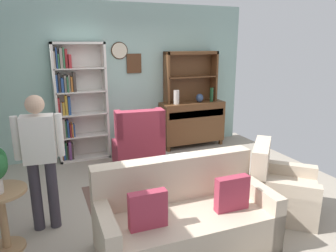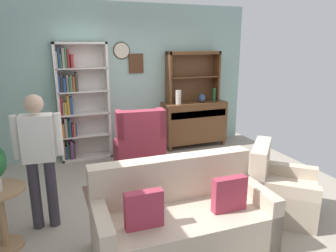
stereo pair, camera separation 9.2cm
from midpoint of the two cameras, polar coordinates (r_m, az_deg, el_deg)
ground_plane at (r=4.57m, az=0.33°, el=-12.45°), size 5.40×4.60×0.02m
wall_back at (r=6.12m, az=-7.11°, el=8.38°), size 5.00×0.09×2.80m
area_rug at (r=4.39m, az=4.31°, el=-13.50°), size 2.58×2.00×0.01m
bookshelf at (r=5.83m, az=-15.43°, el=4.14°), size 0.90×0.30×2.10m
sideboard at (r=6.49m, az=5.14°, el=0.77°), size 1.30×0.45×0.92m
sideboard_hutch at (r=6.42m, az=4.92°, el=10.13°), size 1.10×0.26×1.00m
vase_tall at (r=6.15m, az=2.32°, el=5.23°), size 0.11×0.11×0.27m
vase_round at (r=6.39m, az=6.56°, el=5.05°), size 0.15×0.15×0.17m
bottle_wine at (r=6.49m, az=8.71°, el=5.63°), size 0.07×0.07×0.28m
couch_floral at (r=3.42m, az=3.27°, el=-16.42°), size 1.82×0.89×0.90m
armchair_floral at (r=4.25m, az=20.11°, el=-11.13°), size 1.08×1.08×0.88m
wingback_chair at (r=5.35m, az=-4.73°, el=-3.75°), size 0.85×0.87×1.05m
plant_stand at (r=3.73m, az=-27.32°, el=-13.62°), size 0.52×0.52×0.67m
person_reading at (r=3.75m, az=-21.64°, el=-4.56°), size 0.53×0.23×1.56m
coffee_table at (r=4.11m, az=1.49°, el=-10.10°), size 0.80×0.50×0.42m
book_stack at (r=4.07m, az=-0.62°, el=-8.77°), size 0.21×0.15×0.07m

